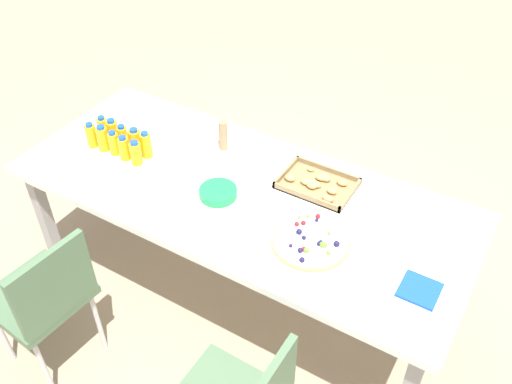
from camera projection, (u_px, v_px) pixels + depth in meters
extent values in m
plane|color=gray|center=(242.00, 293.00, 3.14)|extent=(12.00, 12.00, 0.00)
cube|color=white|center=(240.00, 193.00, 2.66)|extent=(2.20, 0.91, 0.04)
cube|color=#99999E|center=(47.00, 222.00, 3.06)|extent=(0.06, 0.06, 0.72)
cube|color=#99999E|center=(137.00, 152.00, 3.55)|extent=(0.06, 0.06, 0.72)
cube|color=#99999E|center=(458.00, 279.00, 2.75)|extent=(0.06, 0.06, 0.72)
cube|color=#4C6B4C|center=(38.00, 296.00, 2.55)|extent=(0.43, 0.43, 0.04)
cube|color=#4C6B4C|center=(54.00, 287.00, 2.35)|extent=(0.06, 0.38, 0.38)
cylinder|color=silver|center=(2.00, 334.00, 2.69)|extent=(0.02, 0.02, 0.41)
cylinder|color=silver|center=(56.00, 292.00, 2.88)|extent=(0.02, 0.02, 0.41)
cylinder|color=silver|center=(45.00, 369.00, 2.54)|extent=(0.02, 0.02, 0.41)
cylinder|color=silver|center=(98.00, 322.00, 2.74)|extent=(0.02, 0.02, 0.41)
cylinder|color=#F9AD14|center=(91.00, 136.00, 2.88)|extent=(0.05, 0.05, 0.12)
cylinder|color=blue|center=(89.00, 125.00, 2.83)|extent=(0.03, 0.03, 0.02)
cylinder|color=#F9AE14|center=(103.00, 139.00, 2.85)|extent=(0.06, 0.06, 0.13)
cylinder|color=blue|center=(100.00, 127.00, 2.80)|extent=(0.04, 0.04, 0.02)
cylinder|color=#FAAE14|center=(114.00, 144.00, 2.83)|extent=(0.05, 0.05, 0.12)
cylinder|color=blue|center=(112.00, 133.00, 2.78)|extent=(0.03, 0.03, 0.02)
cylinder|color=#FAAE14|center=(124.00, 149.00, 2.79)|extent=(0.05, 0.05, 0.12)
cylinder|color=blue|center=(122.00, 138.00, 2.75)|extent=(0.04, 0.04, 0.02)
cylinder|color=#F9AB14|center=(136.00, 154.00, 2.76)|extent=(0.06, 0.06, 0.12)
cylinder|color=blue|center=(134.00, 143.00, 2.72)|extent=(0.04, 0.04, 0.02)
cylinder|color=#F9AD14|center=(103.00, 129.00, 2.93)|extent=(0.05, 0.05, 0.12)
cylinder|color=blue|center=(101.00, 118.00, 2.89)|extent=(0.04, 0.04, 0.02)
cylinder|color=#FAAD14|center=(113.00, 132.00, 2.90)|extent=(0.06, 0.06, 0.12)
cylinder|color=blue|center=(111.00, 121.00, 2.85)|extent=(0.04, 0.04, 0.02)
cylinder|color=#F9AE14|center=(123.00, 138.00, 2.87)|extent=(0.05, 0.05, 0.12)
cylinder|color=blue|center=(121.00, 127.00, 2.83)|extent=(0.04, 0.04, 0.02)
cylinder|color=#F9AB14|center=(135.00, 142.00, 2.84)|extent=(0.06, 0.06, 0.12)
cylinder|color=blue|center=(133.00, 130.00, 2.79)|extent=(0.04, 0.04, 0.02)
cylinder|color=#F9AD14|center=(146.00, 146.00, 2.81)|extent=(0.06, 0.06, 0.13)
cylinder|color=blue|center=(144.00, 134.00, 2.76)|extent=(0.04, 0.04, 0.02)
cylinder|color=tan|center=(311.00, 241.00, 2.37)|extent=(0.34, 0.34, 0.02)
cylinder|color=white|center=(311.00, 239.00, 2.37)|extent=(0.31, 0.31, 0.01)
sphere|color=#1E1947|center=(291.00, 246.00, 2.32)|extent=(0.02, 0.02, 0.02)
sphere|color=#66B238|center=(299.00, 217.00, 2.46)|extent=(0.02, 0.02, 0.02)
sphere|color=#66B238|center=(329.00, 253.00, 2.29)|extent=(0.02, 0.02, 0.02)
sphere|color=#66B238|center=(325.00, 245.00, 2.32)|extent=(0.02, 0.02, 0.02)
sphere|color=#1E1947|center=(302.00, 260.00, 2.26)|extent=(0.02, 0.02, 0.02)
sphere|color=#1E1947|center=(317.00, 220.00, 2.44)|extent=(0.02, 0.02, 0.02)
sphere|color=red|center=(318.00, 216.00, 2.46)|extent=(0.02, 0.02, 0.02)
sphere|color=red|center=(297.00, 224.00, 2.42)|extent=(0.02, 0.02, 0.02)
sphere|color=#1E1947|center=(319.00, 244.00, 2.33)|extent=(0.02, 0.02, 0.02)
sphere|color=#66B238|center=(308.00, 216.00, 2.46)|extent=(0.02, 0.02, 0.02)
sphere|color=#1E1947|center=(299.00, 232.00, 2.38)|extent=(0.03, 0.03, 0.03)
sphere|color=#1E1947|center=(304.00, 238.00, 2.36)|extent=(0.02, 0.02, 0.02)
sphere|color=#1E1947|center=(321.00, 243.00, 2.33)|extent=(0.02, 0.02, 0.02)
sphere|color=red|center=(304.00, 249.00, 2.31)|extent=(0.02, 0.02, 0.02)
sphere|color=#66B238|center=(307.00, 250.00, 2.30)|extent=(0.03, 0.03, 0.03)
sphere|color=#1E1947|center=(337.00, 244.00, 2.33)|extent=(0.03, 0.03, 0.03)
sphere|color=#66B238|center=(323.00, 245.00, 2.32)|extent=(0.03, 0.03, 0.03)
sphere|color=#1E1947|center=(300.00, 250.00, 2.30)|extent=(0.02, 0.02, 0.02)
sphere|color=red|center=(303.00, 223.00, 2.43)|extent=(0.02, 0.02, 0.02)
sphere|color=#66B238|center=(329.00, 233.00, 2.38)|extent=(0.02, 0.02, 0.02)
cube|color=olive|center=(317.00, 185.00, 2.66)|extent=(0.35, 0.25, 0.01)
cube|color=olive|center=(306.00, 197.00, 2.58)|extent=(0.35, 0.01, 0.03)
cube|color=olive|center=(328.00, 170.00, 2.73)|extent=(0.35, 0.01, 0.03)
cube|color=olive|center=(286.00, 172.00, 2.72)|extent=(0.01, 0.25, 0.03)
cube|color=olive|center=(350.00, 195.00, 2.59)|extent=(0.01, 0.25, 0.03)
ellipsoid|color=tan|center=(328.00, 199.00, 2.56)|extent=(0.05, 0.04, 0.03)
ellipsoid|color=tan|center=(290.00, 178.00, 2.68)|extent=(0.05, 0.04, 0.03)
ellipsoid|color=tan|center=(311.00, 169.00, 2.74)|extent=(0.03, 0.02, 0.02)
ellipsoid|color=tan|center=(316.00, 185.00, 2.64)|extent=(0.05, 0.03, 0.03)
ellipsoid|color=tan|center=(325.00, 175.00, 2.69)|extent=(0.05, 0.03, 0.03)
ellipsoid|color=tan|center=(311.00, 186.00, 2.63)|extent=(0.05, 0.04, 0.03)
ellipsoid|color=tan|center=(342.00, 183.00, 2.65)|extent=(0.05, 0.04, 0.03)
ellipsoid|color=tan|center=(324.00, 177.00, 2.69)|extent=(0.04, 0.03, 0.02)
ellipsoid|color=tan|center=(312.00, 182.00, 2.65)|extent=(0.05, 0.04, 0.03)
ellipsoid|color=tan|center=(332.00, 191.00, 2.60)|extent=(0.05, 0.04, 0.03)
ellipsoid|color=tan|center=(325.00, 178.00, 2.67)|extent=(0.05, 0.04, 0.03)
ellipsoid|color=tan|center=(321.00, 178.00, 2.68)|extent=(0.05, 0.03, 0.03)
ellipsoid|color=tan|center=(306.00, 182.00, 2.65)|extent=(0.05, 0.04, 0.03)
cylinder|color=#1E8C4C|center=(218.00, 195.00, 2.61)|extent=(0.18, 0.18, 0.00)
cylinder|color=#1E8C4C|center=(218.00, 195.00, 2.61)|extent=(0.18, 0.18, 0.00)
cylinder|color=#1E8C4C|center=(218.00, 194.00, 2.60)|extent=(0.18, 0.18, 0.00)
cylinder|color=#1E8C4C|center=(218.00, 193.00, 2.60)|extent=(0.18, 0.18, 0.00)
cylinder|color=#1E8C4C|center=(218.00, 192.00, 2.60)|extent=(0.18, 0.18, 0.00)
cylinder|color=#1E8C4C|center=(218.00, 191.00, 2.59)|extent=(0.18, 0.18, 0.00)
cylinder|color=#1E8C4C|center=(218.00, 191.00, 2.59)|extent=(0.18, 0.18, 0.00)
cylinder|color=#1E8C4C|center=(218.00, 190.00, 2.59)|extent=(0.18, 0.18, 0.00)
cube|color=#194CA5|center=(420.00, 290.00, 2.17)|extent=(0.15, 0.15, 0.01)
cylinder|color=#9E7A56|center=(223.00, 136.00, 2.84)|extent=(0.04, 0.04, 0.16)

